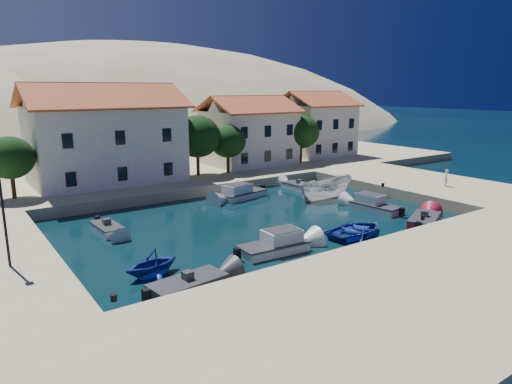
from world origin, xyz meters
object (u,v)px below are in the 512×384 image
building_left (105,132)px  lamppost (1,197)px  cabin_cruiser_south (274,245)px  boat_east (325,199)px  building_mid (249,130)px  pedestrian (446,178)px  rowboat_south (356,235)px  cabin_cruiser_east (375,206)px  building_right (315,123)px

building_left → lamppost: bearing=-119.9°
cabin_cruiser_south → boat_east: cabin_cruiser_south is taller
building_mid → pedestrian: building_mid is taller
rowboat_south → cabin_cruiser_east: 7.20m
cabin_cruiser_east → pedestrian: bearing=-96.6°
lamppost → rowboat_south: bearing=-12.7°
cabin_cruiser_south → rowboat_south: cabin_cruiser_south is taller
rowboat_south → cabin_cruiser_east: size_ratio=1.10×
building_left → boat_east: 22.79m
lamppost → cabin_cruiser_east: 27.85m
cabin_cruiser_south → pedestrian: (22.97, 2.92, 1.35)m
cabin_cruiser_east → building_mid: bearing=-10.8°
lamppost → building_right: bearing=27.9°
building_mid → cabin_cruiser_east: building_mid is taller
lamppost → rowboat_south: 22.35m
building_left → pedestrian: size_ratio=8.91×
lamppost → rowboat_south: lamppost is taller
pedestrian → boat_east: bearing=-56.3°
building_mid → building_right: bearing=4.8°
building_right → cabin_cruiser_south: size_ratio=2.04×
cabin_cruiser_south → pedestrian: pedestrian is taller
cabin_cruiser_east → pedestrian: size_ratio=2.73×
building_right → cabin_cruiser_east: 27.52m
cabin_cruiser_south → boat_east: 15.42m
building_right → rowboat_south: building_right is taller
boat_east → pedestrian: 11.89m
lamppost → building_left: bearing=60.1°
cabin_cruiser_east → pedestrian: 9.89m
building_right → cabin_cruiser_south: building_right is taller
building_left → boat_east: (15.56, -15.55, -5.94)m
building_mid → cabin_cruiser_south: size_ratio=2.27×
cabin_cruiser_south → boat_east: (12.73, 8.69, -0.48)m
cabin_cruiser_south → building_left: bearing=99.8°
pedestrian → cabin_cruiser_south: bearing=-19.7°
lamppost → cabin_cruiser_south: lamppost is taller
building_mid → pedestrian: (7.80, -22.32, -3.40)m
building_right → pedestrian: size_ratio=5.73×
building_right → lamppost: building_right is taller
boat_east → pedestrian: size_ratio=3.57×
lamppost → boat_east: lamppost is taller
building_left → cabin_cruiser_east: building_left is taller
building_mid → building_right: 12.04m
building_right → boat_east: bearing=-129.4°
lamppost → pedestrian: (37.30, -1.32, -2.93)m
building_mid → cabin_cruiser_south: building_mid is taller
lamppost → cabin_cruiser_east: (27.50, -1.16, -4.28)m
building_right → boat_east: building_right is taller
building_right → pedestrian: building_right is taller
pedestrian → building_left: bearing=-66.5°
boat_east → cabin_cruiser_south: bearing=130.7°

